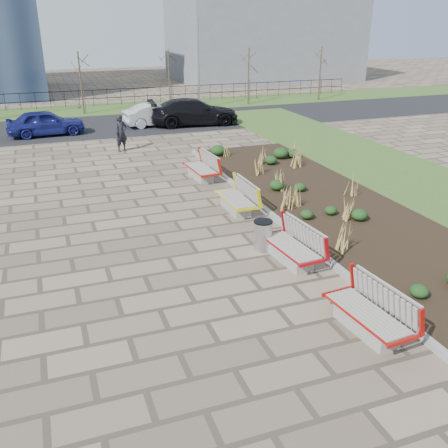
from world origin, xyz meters
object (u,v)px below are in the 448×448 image
object	(u,v)px
bench_a	(368,311)
pedestrian	(121,133)
car_blue	(46,123)
car_silver	(157,115)
bench_c	(236,197)
car_black	(194,112)
litter_bin	(263,236)
bench_b	(290,244)
bench_d	(200,167)
lamp_east	(198,64)

from	to	relation	value
bench_a	pedestrian	bearing A→B (deg)	92.48
car_blue	car_silver	xyz separation A→B (m)	(6.34, 0.57, -0.04)
bench_c	car_black	distance (m)	14.78
litter_bin	bench_b	bearing A→B (deg)	-66.33
car_black	bench_c	bearing A→B (deg)	173.79
bench_b	pedestrian	xyz separation A→B (m)	(-2.23, 13.54, 0.38)
bench_d	lamp_east	distance (m)	17.07
bench_c	car_black	size ratio (longest dim) A/B	0.39
bench_d	litter_bin	size ratio (longest dim) A/B	2.44
car_silver	bench_d	bearing A→B (deg)	169.23
bench_c	car_silver	size ratio (longest dim) A/B	0.53
car_blue	bench_a	bearing A→B (deg)	-170.18
bench_b	bench_d	distance (m)	7.91
bench_d	bench_c	bearing A→B (deg)	-93.81
pedestrian	litter_bin	bearing A→B (deg)	-105.31
bench_d	car_blue	distance (m)	11.94
pedestrian	car_black	xyz separation A→B (m)	(5.16, 4.95, -0.08)
car_blue	car_silver	bearing A→B (deg)	-89.31
pedestrian	lamp_east	xyz separation A→B (m)	(7.23, 10.49, 2.16)
litter_bin	lamp_east	xyz separation A→B (m)	(5.40, 23.12, 2.61)
bench_c	pedestrian	distance (m)	9.79
pedestrian	bench_c	bearing A→B (deg)	-100.41
bench_c	litter_bin	distance (m)	3.13
bench_a	car_black	size ratio (longest dim) A/B	0.39
bench_a	lamp_east	distance (m)	28.04
pedestrian	car_silver	bearing A→B (deg)	37.83
bench_a	car_blue	bearing A→B (deg)	99.28
bench_b	car_black	size ratio (longest dim) A/B	0.39
bench_c	bench_d	size ratio (longest dim) A/B	1.00
pedestrian	bench_d	bearing A→B (deg)	-91.98
bench_a	pedestrian	distance (m)	17.13
bench_b	bench_c	distance (m)	4.01
bench_a	lamp_east	bearing A→B (deg)	74.70
bench_c	litter_bin	bearing A→B (deg)	-97.71
bench_a	litter_bin	xyz separation A→B (m)	(-0.40, 4.35, -0.07)
bench_b	pedestrian	bearing A→B (deg)	94.31
bench_b	bench_c	world-z (taller)	same
car_silver	bench_a	bearing A→B (deg)	171.22
bench_a	bench_b	distance (m)	3.45
litter_bin	car_silver	world-z (taller)	car_silver
bench_c	bench_a	bearing A→B (deg)	-90.46
bench_a	bench_b	size ratio (longest dim) A/B	1.00
bench_b	litter_bin	distance (m)	0.99
car_silver	car_black	xyz separation A→B (m)	(2.16, -0.54, 0.13)
pedestrian	car_silver	distance (m)	6.26
bench_d	litter_bin	distance (m)	7.02
litter_bin	lamp_east	bearing A→B (deg)	76.87
bench_a	car_black	xyz separation A→B (m)	(2.93, 21.94, 0.30)
bench_c	car_blue	world-z (taller)	car_blue
litter_bin	car_black	bearing A→B (deg)	79.29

